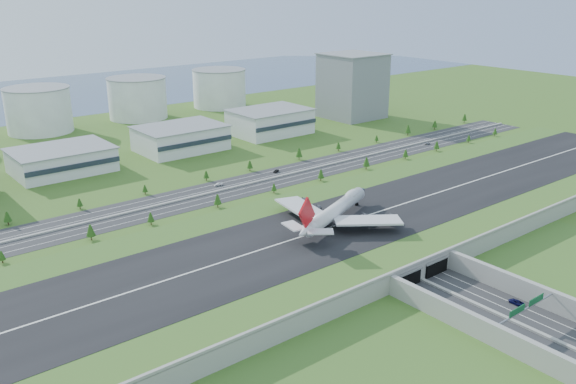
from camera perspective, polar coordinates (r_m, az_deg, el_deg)
ground at (r=284.08m, az=4.60°, el=-4.64°), size 1200.00×1200.00×0.00m
airfield_deck at (r=282.40m, az=4.63°, el=-3.88°), size 520.00×100.00×9.20m
underpass_road at (r=228.94m, az=22.23°, el=-11.33°), size 38.80×120.40×8.00m
sign_gantry_near at (r=229.01m, az=21.39°, el=-10.19°), size 38.70×0.70×9.80m
north_expressway at (r=354.19m, az=-5.96°, el=0.19°), size 560.00×36.00×0.12m
tree_row at (r=357.36m, az=-5.21°, el=1.15°), size 498.81×48.57×8.30m
hangar_mid_a at (r=410.64m, az=-20.41°, el=2.80°), size 58.00×42.00×15.00m
hangar_mid_b at (r=442.78m, az=-10.01°, el=4.97°), size 58.00×42.00×17.00m
hangar_mid_c at (r=484.82m, az=-1.70°, el=6.58°), size 58.00×42.00×19.00m
office_tower at (r=546.46m, az=6.04°, el=9.82°), size 46.00×46.00×55.00m
fuel_tank_b at (r=527.62m, az=-22.29°, el=7.08°), size 50.00×50.00×35.00m
fuel_tank_c at (r=557.02m, az=-13.90°, el=8.50°), size 50.00×50.00×35.00m
fuel_tank_d at (r=597.16m, az=-6.44°, el=9.61°), size 50.00×50.00×35.00m
bay_water at (r=701.20m, az=-23.58°, el=8.10°), size 1200.00×260.00×0.06m
boeing_747 at (r=281.72m, az=4.41°, el=-1.75°), size 65.70×60.87×21.48m
car_0 at (r=224.06m, az=19.55°, el=-12.41°), size 3.68×5.11×1.62m
car_1 at (r=217.27m, az=23.14°, el=-14.00°), size 1.43×4.10×1.35m
car_2 at (r=245.78m, az=20.57°, el=-9.61°), size 3.05×6.14×1.67m
car_5 at (r=385.18m, az=-1.11°, el=1.97°), size 5.05×3.53×1.58m
car_6 at (r=464.78m, az=12.90°, el=4.46°), size 4.92×2.41×1.34m
car_7 at (r=361.91m, az=-6.55°, el=0.72°), size 5.76×2.70×1.62m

